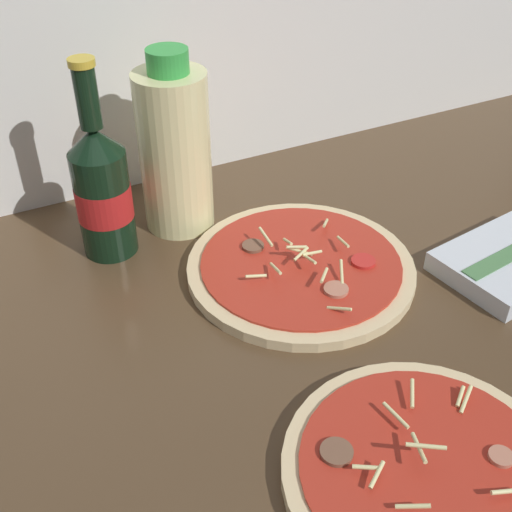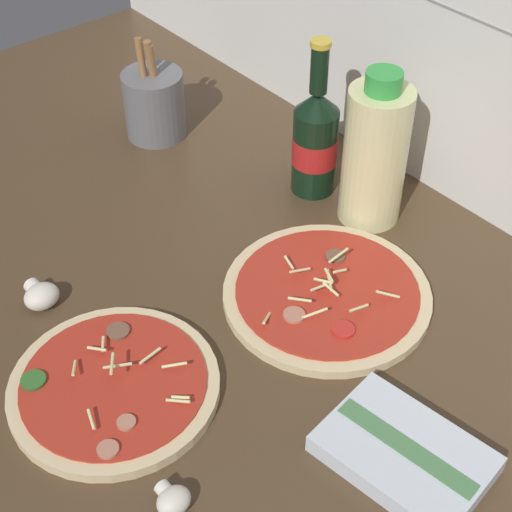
# 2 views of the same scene
# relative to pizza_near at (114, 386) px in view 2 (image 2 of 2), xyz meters

# --- Properties ---
(counter_slab) EXTENTS (1.60, 0.90, 0.03)m
(counter_slab) POSITION_rel_pizza_near_xyz_m (-0.04, 0.12, -0.02)
(counter_slab) COLOR #4C3823
(counter_slab) RESTS_ON ground
(tile_backsplash) EXTENTS (1.60, 0.01, 0.60)m
(tile_backsplash) POSITION_rel_pizza_near_xyz_m (-0.04, 0.58, 0.27)
(tile_backsplash) COLOR white
(tile_backsplash) RESTS_ON ground
(pizza_near) EXTENTS (0.24, 0.24, 0.04)m
(pizza_near) POSITION_rel_pizza_near_xyz_m (0.00, 0.00, 0.00)
(pizza_near) COLOR beige
(pizza_near) RESTS_ON counter_slab
(pizza_far) EXTENTS (0.27, 0.27, 0.04)m
(pizza_far) POSITION_rel_pizza_near_xyz_m (0.05, 0.29, -0.00)
(pizza_far) COLOR beige
(pizza_far) RESTS_ON counter_slab
(beer_bottle) EXTENTS (0.07, 0.07, 0.24)m
(beer_bottle) POSITION_rel_pizza_near_xyz_m (-0.14, 0.44, 0.08)
(beer_bottle) COLOR black
(beer_bottle) RESTS_ON counter_slab
(oil_bottle) EXTENTS (0.09, 0.09, 0.23)m
(oil_bottle) POSITION_rel_pizza_near_xyz_m (-0.04, 0.45, 0.10)
(oil_bottle) COLOR beige
(oil_bottle) RESTS_ON counter_slab
(mushroom_left) EXTENTS (0.05, 0.05, 0.03)m
(mushroom_left) POSITION_rel_pizza_near_xyz_m (-0.18, 0.00, 0.01)
(mushroom_left) COLOR white
(mushroom_left) RESTS_ON counter_slab
(mushroom_right) EXTENTS (0.04, 0.04, 0.03)m
(mushroom_right) POSITION_rel_pizza_near_xyz_m (0.16, -0.03, 0.00)
(mushroom_right) COLOR white
(mushroom_right) RESTS_ON counter_slab
(utensil_crock) EXTENTS (0.10, 0.10, 0.17)m
(utensil_crock) POSITION_rel_pizza_near_xyz_m (-0.41, 0.34, 0.05)
(utensil_crock) COLOR slate
(utensil_crock) RESTS_ON counter_slab
(dish_towel) EXTENTS (0.18, 0.14, 0.03)m
(dish_towel) POSITION_rel_pizza_near_xyz_m (0.27, 0.18, 0.00)
(dish_towel) COLOR silver
(dish_towel) RESTS_ON counter_slab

